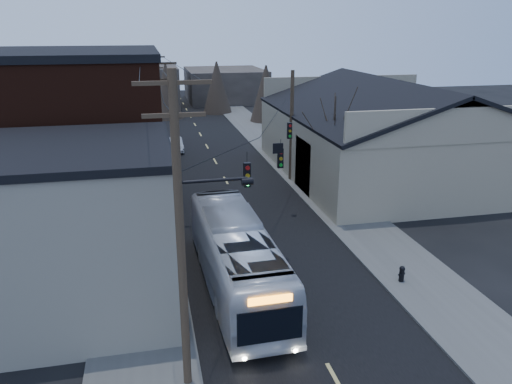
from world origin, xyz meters
The scene contains 14 objects.
road_surface centered at (0.00, 30.00, 0.01)m, with size 9.00×110.00×0.02m, color black.
sidewalk_left centered at (-6.50, 30.00, 0.06)m, with size 4.00×110.00×0.12m, color #474744.
sidewalk_right centered at (6.50, 30.00, 0.06)m, with size 4.00×110.00×0.12m, color #474744.
building_clapboard centered at (-9.00, 9.00, 3.50)m, with size 8.00×8.00×7.00m, color gray.
building_brick centered at (-10.00, 20.00, 5.00)m, with size 10.00×12.00×10.00m, color black.
building_left_far centered at (-9.50, 36.00, 3.50)m, with size 9.00×14.00×7.00m, color #312B27.
warehouse centered at (13.00, 25.00, 2.70)m, with size 16.16×20.60×7.73m.
building_far_left centered at (-6.00, 65.00, 3.00)m, with size 10.00×12.00×6.00m, color #312B27.
building_far_right centered at (7.00, 70.00, 2.50)m, with size 12.00×14.00×5.00m, color #312B27.
bare_tree centered at (6.50, 20.00, 3.60)m, with size 0.40×0.40×7.20m, color black.
utility_lines centered at (-3.11, 24.14, 4.95)m, with size 11.24×45.28×10.50m.
bus centered at (-2.19, 9.07, 1.63)m, with size 2.73×11.68×3.25m, color silver.
parked_car centered at (-3.23, 36.78, 0.63)m, with size 1.34×3.83×1.26m, color #ABACB3.
fire_hydrant centered at (5.49, 7.87, 0.54)m, with size 0.38×0.27×0.78m.
Camera 1 is at (-5.76, -11.20, 11.60)m, focal length 35.00 mm.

